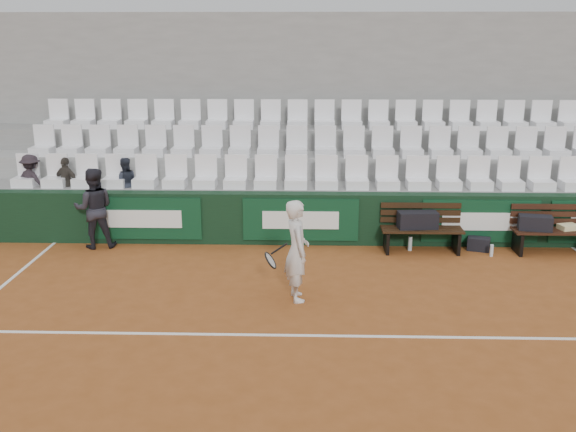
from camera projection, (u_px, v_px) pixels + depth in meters
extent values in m
plane|color=brown|center=(313.00, 336.00, 8.66)|extent=(80.00, 80.00, 0.00)
cube|color=white|center=(313.00, 336.00, 8.66)|extent=(18.00, 0.06, 0.01)
cube|color=black|center=(311.00, 218.00, 12.37)|extent=(18.00, 0.30, 1.00)
cube|color=#0C381E|center=(144.00, 219.00, 12.29)|extent=(2.20, 0.04, 0.82)
cube|color=#0C381E|center=(301.00, 220.00, 12.21)|extent=(2.20, 0.04, 0.82)
cube|color=#0C381E|center=(480.00, 221.00, 12.11)|extent=(2.20, 0.04, 0.82)
cube|color=gray|center=(311.00, 210.00, 12.97)|extent=(18.00, 0.95, 1.00)
cube|color=#959593|center=(311.00, 188.00, 13.82)|extent=(18.00, 0.95, 1.45)
cube|color=gray|center=(310.00, 169.00, 14.67)|extent=(18.00, 0.95, 1.90)
cube|color=gray|center=(311.00, 111.00, 14.93)|extent=(18.00, 0.30, 4.40)
cube|color=white|center=(311.00, 172.00, 12.58)|extent=(11.90, 0.44, 0.63)
cube|color=white|center=(311.00, 142.00, 13.37)|extent=(11.90, 0.44, 0.63)
cube|color=white|center=(311.00, 114.00, 14.16)|extent=(11.90, 0.44, 0.63)
cube|color=black|center=(421.00, 240.00, 11.96)|extent=(1.50, 0.56, 0.45)
cube|color=#361A10|center=(553.00, 242.00, 11.87)|extent=(1.50, 0.56, 0.45)
cube|color=black|center=(418.00, 220.00, 11.89)|extent=(0.75, 0.38, 0.31)
cube|color=black|center=(535.00, 223.00, 11.78)|extent=(0.62, 0.37, 0.27)
cube|color=beige|center=(568.00, 227.00, 11.83)|extent=(0.39, 0.33, 0.09)
cube|color=black|center=(479.00, 244.00, 12.06)|extent=(0.46, 0.36, 0.25)
cylinder|color=silver|center=(410.00, 244.00, 12.04)|extent=(0.08, 0.08, 0.27)
cylinder|color=silver|center=(492.00, 251.00, 11.73)|extent=(0.06, 0.06, 0.22)
imported|color=silver|center=(297.00, 250.00, 9.67)|extent=(0.50, 0.64, 1.57)
torus|color=black|center=(270.00, 260.00, 9.72)|extent=(0.19, 0.30, 0.26)
cylinder|color=black|center=(279.00, 249.00, 9.67)|extent=(0.26, 0.03, 0.20)
imported|color=#212029|center=(94.00, 208.00, 12.07)|extent=(0.86, 0.74, 1.54)
imported|color=black|center=(29.00, 159.00, 12.72)|extent=(0.79, 0.63, 1.08)
imported|color=#36322B|center=(65.00, 160.00, 12.70)|extent=(0.65, 0.47, 1.03)
imported|color=#202530|center=(124.00, 161.00, 12.67)|extent=(0.59, 0.51, 1.02)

